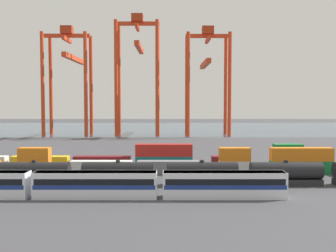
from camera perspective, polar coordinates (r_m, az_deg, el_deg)
name	(u,v)px	position (r m, az deg, el deg)	size (l,w,h in m)	color
ground_plane	(123,150)	(121.13, -6.35, -3.34)	(420.00, 420.00, 0.00)	#424247
harbour_water	(143,128)	(216.83, -3.57, -0.32)	(400.00, 110.00, 0.01)	#384C60
passenger_train	(95,183)	(62.03, -10.14, -7.91)	(56.34, 3.14, 3.90)	silver
freight_tank_row	(202,173)	(70.25, 4.71, -6.61)	(69.48, 2.87, 4.33)	#232326
shipping_container_1	(34,167)	(85.03, -18.18, -5.51)	(6.04, 2.44, 2.60)	orange
shipping_container_2	(34,154)	(84.67, -18.22, -3.77)	(6.04, 2.44, 2.60)	orange
shipping_container_3	(101,167)	(81.92, -9.36, -5.72)	(12.10, 2.44, 2.60)	silver
shipping_container_4	(168,167)	(80.86, -0.07, -5.80)	(12.10, 2.44, 2.60)	slate
shipping_container_5	(234,167)	(81.92, 9.22, -5.72)	(6.04, 2.44, 2.60)	silver
shipping_container_6	(234,154)	(81.55, 9.24, -3.92)	(6.04, 2.44, 2.60)	orange
shipping_container_7	(301,167)	(85.03, 18.05, -5.51)	(12.10, 2.44, 2.60)	#197538
shipping_container_8	(301,154)	(84.67, 18.08, -3.77)	(12.10, 2.44, 2.60)	orange
shipping_container_12	(40,162)	(91.75, -17.48, -4.85)	(12.10, 2.44, 2.60)	gold
shipping_container_13	(102,162)	(88.70, -9.26, -5.02)	(12.10, 2.44, 2.60)	maroon
shipping_container_14	(164,162)	(87.57, -0.63, -5.08)	(12.10, 2.44, 2.60)	#146066
shipping_container_15	(163,150)	(87.22, -0.63, -3.39)	(12.10, 2.44, 2.60)	#AD211C
shipping_container_16	(225,162)	(88.44, 8.02, -5.03)	(6.04, 2.44, 2.60)	maroon
shipping_container_17	(287,162)	(91.24, 16.31, -4.88)	(6.04, 2.44, 2.60)	maroon
shipping_container_18	(287,150)	(90.91, 16.34, -3.25)	(6.04, 2.44, 2.60)	#197538
gantry_crane_west	(69,69)	(181.22, -13.71, 7.74)	(19.17, 39.40, 45.75)	red
gantry_crane_central	(137,63)	(175.97, -4.30, 8.83)	(18.45, 33.62, 50.76)	red
gantry_crane_east	(207,71)	(176.33, 5.41, 7.70)	(18.52, 35.64, 45.64)	red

